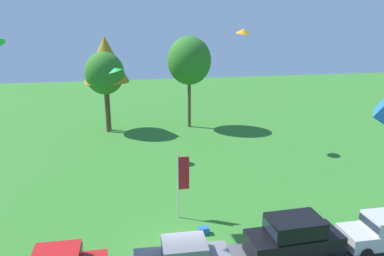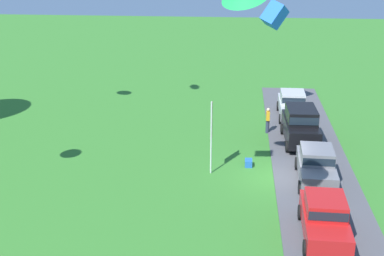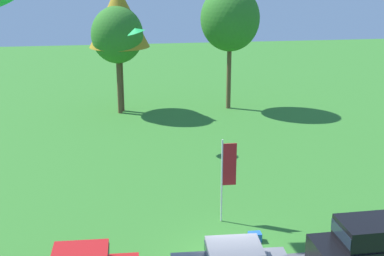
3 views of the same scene
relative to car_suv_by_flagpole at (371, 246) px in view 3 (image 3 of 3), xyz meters
The scene contains 7 objects.
car_suv_by_flagpole is the anchor object (origin of this frame).
tree_right_of_center 27.02m from the car_suv_by_flagpole, 110.69° to the left, with size 4.03×4.03×8.51m.
tree_far_right 27.77m from the car_suv_by_flagpole, 109.93° to the left, with size 4.74×4.74×10.02m.
tree_left_of_center 25.81m from the car_suv_by_flagpole, 90.98° to the left, with size 4.72×4.72×9.97m.
flag_banner 7.15m from the car_suv_by_flagpole, 131.35° to the left, with size 0.71×0.08×4.09m.
cooler_box 5.07m from the car_suv_by_flagpole, 139.62° to the left, with size 0.56×0.40×0.40m, color blue.
kite_delta_topmost 19.67m from the car_suv_by_flagpole, 116.27° to the left, with size 1.19×1.19×0.30m, color green.
Camera 3 is at (-4.22, -18.90, 11.87)m, focal length 50.00 mm.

